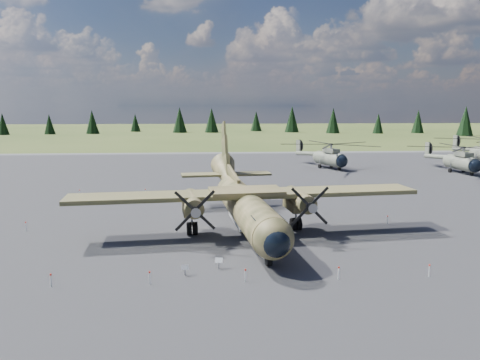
{
  "coord_description": "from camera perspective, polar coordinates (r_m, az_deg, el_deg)",
  "views": [
    {
      "loc": [
        -0.35,
        -41.63,
        11.03
      ],
      "look_at": [
        2.75,
        2.0,
        4.07
      ],
      "focal_mm": 35.0,
      "sensor_mm": 36.0,
      "label": 1
    }
  ],
  "objects": [
    {
      "name": "helicopter_mid",
      "position": [
        84.98,
        25.42,
        2.85
      ],
      "size": [
        19.0,
        21.38,
        4.44
      ],
      "rotation": [
        0.0,
        0.0,
        0.09
      ],
      "color": "slate",
      "rests_on": "ground"
    },
    {
      "name": "apron",
      "position": [
        52.79,
        -3.61,
        -3.04
      ],
      "size": [
        120.0,
        120.0,
        0.04
      ],
      "primitive_type": "cube",
      "color": "slate",
      "rests_on": "ground"
    },
    {
      "name": "helicopter_near",
      "position": [
        83.95,
        10.86,
        3.53
      ],
      "size": [
        22.84,
        22.85,
        4.51
      ],
      "rotation": [
        0.0,
        0.0,
        0.36
      ],
      "color": "slate",
      "rests_on": "ground"
    },
    {
      "name": "transport_plane",
      "position": [
        41.31,
        0.47,
        -2.39
      ],
      "size": [
        30.08,
        27.22,
        9.9
      ],
      "rotation": [
        0.0,
        0.0,
        0.1
      ],
      "color": "#3E3F22",
      "rests_on": "ground"
    },
    {
      "name": "treeline",
      "position": [
        43.24,
        5.59,
        0.68
      ],
      "size": [
        345.25,
        340.0,
        10.94
      ],
      "color": "black",
      "rests_on": "ground"
    },
    {
      "name": "info_placard_right",
      "position": [
        32.37,
        -2.6,
        -9.89
      ],
      "size": [
        0.54,
        0.31,
        0.8
      ],
      "rotation": [
        0.0,
        0.0,
        -0.2
      ],
      "color": "gray",
      "rests_on": "ground"
    },
    {
      "name": "barrier_fence",
      "position": [
        42.86,
        -4.11,
        -5.19
      ],
      "size": [
        33.12,
        29.62,
        0.85
      ],
      "color": "white",
      "rests_on": "ground"
    },
    {
      "name": "info_placard_left",
      "position": [
        31.36,
        -6.74,
        -10.67
      ],
      "size": [
        0.5,
        0.29,
        0.73
      ],
      "rotation": [
        0.0,
        0.0,
        0.21
      ],
      "color": "gray",
      "rests_on": "ground"
    },
    {
      "name": "ground",
      "position": [
        43.07,
        -3.49,
        -5.82
      ],
      "size": [
        500.0,
        500.0,
        0.0
      ],
      "primitive_type": "plane",
      "color": "#56602A",
      "rests_on": "ground"
    }
  ]
}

